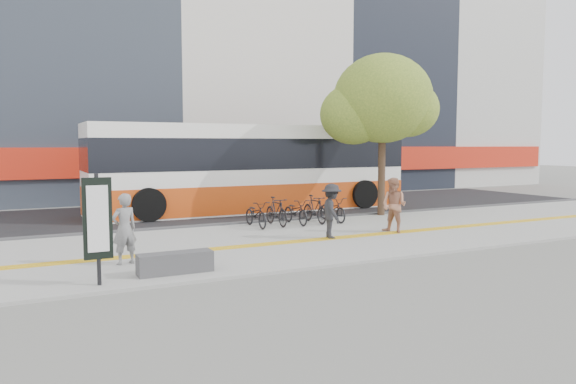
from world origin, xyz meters
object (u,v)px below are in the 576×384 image
bench (175,263)px  pedestrian_tan (394,205)px  bus (253,171)px  signboard (98,220)px  seated_woman (124,229)px  street_tree (380,101)px  pedestrian_dark (332,211)px

bench → pedestrian_tan: size_ratio=0.93×
bench → bus: 11.48m
bench → signboard: bearing=-169.2°
signboard → seated_woman: bearing=64.9°
street_tree → bench: bearing=-148.4°
bus → pedestrian_tan: bearing=-78.0°
bench → pedestrian_tan: bearing=16.4°
seated_woman → pedestrian_dark: 6.13m
street_tree → pedestrian_dark: bearing=-139.8°
bench → pedestrian_tan: 7.91m
pedestrian_tan → seated_woman: bearing=-104.6°
bench → pedestrian_dark: bearing=22.8°
bench → pedestrian_dark: (5.27, 2.22, 0.58)m
bench → pedestrian_dark: pedestrian_dark is taller
bench → street_tree: street_tree is taller
bus → pedestrian_dark: bearing=-95.3°
bench → street_tree: (9.78, 6.02, 4.21)m
signboard → pedestrian_tan: bearing=15.4°
pedestrian_tan → pedestrian_dark: 2.29m
bus → pedestrian_dark: bus is taller
seated_woman → street_tree: bearing=-171.7°
street_tree → pedestrian_dark: 6.92m
bench → signboard: 1.94m
signboard → street_tree: street_tree is taller
pedestrian_tan → bus: bearing=171.7°
street_tree → pedestrian_dark: street_tree is taller
bench → pedestrian_tan: pedestrian_tan is taller
street_tree → seated_woman: (-10.58, -4.62, -3.61)m
street_tree → bus: size_ratio=0.47×
bus → seated_woman: size_ratio=8.15×
bench → street_tree: 12.23m
bench → seated_woman: bearing=119.7°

